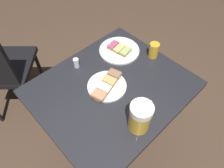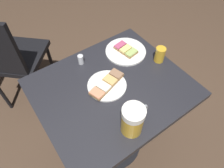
{
  "view_description": "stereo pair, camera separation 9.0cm",
  "coord_description": "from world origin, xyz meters",
  "views": [
    {
      "loc": [
        -0.44,
        -0.46,
        1.52
      ],
      "look_at": [
        0.0,
        0.0,
        0.72
      ],
      "focal_mm": 32.54,
      "sensor_mm": 36.0,
      "label": 1
    },
    {
      "loc": [
        -0.37,
        -0.51,
        1.52
      ],
      "look_at": [
        0.0,
        0.0,
        0.72
      ],
      "focal_mm": 32.54,
      "sensor_mm": 36.0,
      "label": 2
    }
  ],
  "objects": [
    {
      "name": "ground_plane",
      "position": [
        0.0,
        0.0,
        0.0
      ],
      "size": [
        6.0,
        6.0,
        0.0
      ],
      "primitive_type": "plane",
      "color": "#4C3828"
    },
    {
      "name": "cafe_table",
      "position": [
        0.0,
        0.0,
        0.54
      ],
      "size": [
        0.76,
        0.65,
        0.7
      ],
      "color": "black",
      "rests_on": "ground_plane"
    },
    {
      "name": "plate_near",
      "position": [
        -0.02,
        0.02,
        0.71
      ],
      "size": [
        0.21,
        0.2,
        0.03
      ],
      "color": "white",
      "rests_on": "cafe_table"
    },
    {
      "name": "plate_far",
      "position": [
        0.21,
        0.16,
        0.71
      ],
      "size": [
        0.24,
        0.24,
        0.03
      ],
      "color": "white",
      "rests_on": "cafe_table"
    },
    {
      "name": "beer_mug",
      "position": [
        -0.06,
        -0.24,
        0.78
      ],
      "size": [
        0.15,
        0.1,
        0.15
      ],
      "color": "gold",
      "rests_on": "cafe_table"
    },
    {
      "name": "beer_glass_small",
      "position": [
        0.32,
        -0.0,
        0.75
      ],
      "size": [
        0.05,
        0.05,
        0.09
      ],
      "primitive_type": "cylinder",
      "color": "gold",
      "rests_on": "cafe_table"
    },
    {
      "name": "salt_shaker",
      "position": [
        -0.04,
        0.24,
        0.73
      ],
      "size": [
        0.03,
        0.03,
        0.05
      ],
      "primitive_type": "cylinder",
      "color": "silver",
      "rests_on": "cafe_table"
    },
    {
      "name": "cafe_chair",
      "position": [
        -0.35,
        0.73,
        0.53
      ],
      "size": [
        0.54,
        0.54,
        0.89
      ],
      "rotation": [
        0.0,
        0.0,
        -0.76
      ],
      "color": "black",
      "rests_on": "ground_plane"
    }
  ]
}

